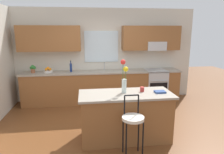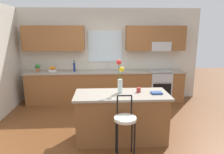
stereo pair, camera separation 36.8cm
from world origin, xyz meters
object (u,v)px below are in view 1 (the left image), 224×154
(oven_range, at_px, (155,85))
(cookbook, at_px, (160,92))
(fruit_bowl_oranges, at_px, (48,71))
(bottle_olive_oil, at_px, (71,67))
(flower_vase, at_px, (124,77))
(mug_ceramic, at_px, (142,89))
(bar_stool_near, at_px, (133,121))
(kitchen_island, at_px, (126,116))
(potted_plant_small, at_px, (33,69))

(oven_range, relative_size, cookbook, 4.60)
(fruit_bowl_oranges, xyz_separation_m, bottle_olive_oil, (0.63, -0.00, 0.08))
(flower_vase, xyz_separation_m, cookbook, (0.67, -0.09, -0.28))
(mug_ceramic, relative_size, bottle_olive_oil, 0.28)
(cookbook, bearing_deg, mug_ceramic, 160.13)
(mug_ceramic, xyz_separation_m, fruit_bowl_oranges, (-2.10, 2.13, 0.01))
(bar_stool_near, height_order, cookbook, bar_stool_near)
(flower_vase, height_order, bottle_olive_oil, flower_vase)
(mug_ceramic, height_order, cookbook, mug_ceramic)
(kitchen_island, bearing_deg, mug_ceramic, 12.40)
(kitchen_island, relative_size, bottle_olive_oil, 5.41)
(kitchen_island, distance_m, bottle_olive_oil, 2.55)
(kitchen_island, distance_m, bar_stool_near, 0.61)
(bar_stool_near, relative_size, mug_ceramic, 11.58)
(cookbook, bearing_deg, bar_stool_near, -139.61)
(mug_ceramic, bearing_deg, bottle_olive_oil, 124.63)
(kitchen_island, xyz_separation_m, potted_plant_small, (-2.17, 2.20, 0.58))
(potted_plant_small, bearing_deg, flower_vase, -45.04)
(kitchen_island, height_order, bottle_olive_oil, bottle_olive_oil)
(cookbook, distance_m, potted_plant_small, 3.60)
(mug_ceramic, bearing_deg, bar_stool_near, -116.47)
(oven_range, xyz_separation_m, cookbook, (-0.70, -2.22, 0.48))
(flower_vase, height_order, fruit_bowl_oranges, flower_vase)
(bar_stool_near, height_order, flower_vase, flower_vase)
(mug_ceramic, bearing_deg, fruit_bowl_oranges, 134.52)
(oven_range, bearing_deg, cookbook, -107.56)
(fruit_bowl_oranges, bearing_deg, kitchen_island, -51.29)
(kitchen_island, relative_size, potted_plant_small, 7.96)
(oven_range, height_order, flower_vase, flower_vase)
(bottle_olive_oil, bearing_deg, flower_vase, -62.60)
(bar_stool_near, bearing_deg, oven_range, 64.04)
(cookbook, bearing_deg, bottle_olive_oil, 128.52)
(flower_vase, relative_size, cookbook, 3.15)
(flower_vase, distance_m, fruit_bowl_oranges, 2.78)
(bar_stool_near, relative_size, cookbook, 5.21)
(bar_stool_near, height_order, mug_ceramic, bar_stool_near)
(kitchen_island, relative_size, bar_stool_near, 1.68)
(bar_stool_near, xyz_separation_m, bottle_olive_oil, (-1.14, 2.79, 0.41))
(cookbook, distance_m, bottle_olive_oil, 2.87)
(flower_vase, bearing_deg, cookbook, -7.94)
(oven_range, relative_size, kitchen_island, 0.53)
(flower_vase, height_order, mug_ceramic, flower_vase)
(mug_ceramic, bearing_deg, potted_plant_small, 139.62)
(bottle_olive_oil, xyz_separation_m, potted_plant_small, (-1.03, -0.00, -0.01))
(oven_range, height_order, cookbook, cookbook)
(oven_range, distance_m, cookbook, 2.37)
(oven_range, bearing_deg, bar_stool_near, -115.96)
(flower_vase, distance_m, bottle_olive_oil, 2.43)
(kitchen_island, relative_size, mug_ceramic, 19.44)
(fruit_bowl_oranges, relative_size, potted_plant_small, 1.09)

